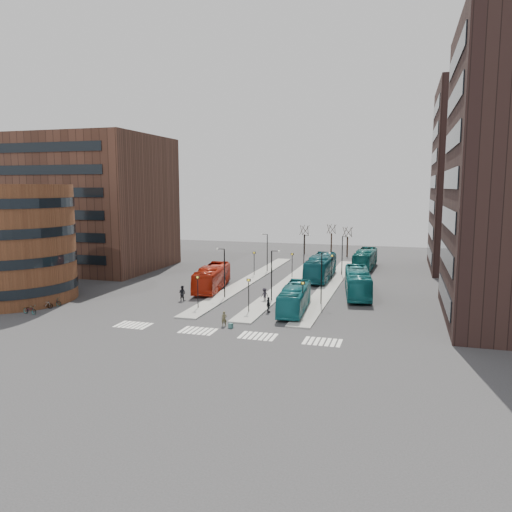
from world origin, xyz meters
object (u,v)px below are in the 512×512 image
(teal_bus_d, at_px, (365,259))
(traveller, at_px, (224,319))
(commuter_b, at_px, (268,305))
(teal_bus_c, at_px, (358,282))
(suitcase, at_px, (231,326))
(teal_bus_a, at_px, (295,298))
(teal_bus_b, at_px, (321,267))
(bicycle_mid, at_px, (46,305))
(commuter_a, at_px, (182,293))
(bicycle_far, at_px, (54,302))
(red_bus, at_px, (212,278))
(commuter_c, at_px, (264,295))
(bicycle_near, at_px, (30,310))

(teal_bus_d, distance_m, traveller, 41.13)
(commuter_b, bearing_deg, traveller, 155.07)
(teal_bus_c, bearing_deg, suitcase, -127.47)
(teal_bus_a, bearing_deg, teal_bus_d, 76.49)
(teal_bus_c, relative_size, traveller, 8.11)
(teal_bus_b, bearing_deg, teal_bus_a, -89.16)
(teal_bus_b, relative_size, bicycle_mid, 8.33)
(commuter_a, relative_size, bicycle_far, 1.02)
(traveller, height_order, commuter_b, commuter_b)
(traveller, bearing_deg, teal_bus_c, 45.51)
(red_bus, height_order, commuter_c, red_bus)
(traveller, bearing_deg, commuter_c, 72.97)
(teal_bus_a, bearing_deg, traveller, -128.43)
(commuter_c, bearing_deg, teal_bus_c, 158.16)
(suitcase, xyz_separation_m, teal_bus_c, (10.52, 18.56, 1.46))
(red_bus, xyz_separation_m, teal_bus_c, (19.07, 1.81, 0.08))
(teal_bus_c, bearing_deg, bicycle_near, -157.32)
(teal_bus_a, xyz_separation_m, bicycle_mid, (-27.26, -6.93, -1.00))
(teal_bus_d, bearing_deg, bicycle_far, -128.05)
(bicycle_far, bearing_deg, bicycle_near, 173.26)
(teal_bus_a, height_order, bicycle_near, teal_bus_a)
(bicycle_far, bearing_deg, teal_bus_d, -47.77)
(teal_bus_d, xyz_separation_m, bicycle_near, (-32.53, -41.28, -1.15))
(teal_bus_c, xyz_separation_m, bicycle_near, (-33.23, -19.65, -1.21))
(teal_bus_b, xyz_separation_m, teal_bus_d, (5.63, 11.71, -0.16))
(teal_bus_b, distance_m, commuter_a, 23.46)
(suitcase, distance_m, commuter_a, 13.49)
(teal_bus_a, height_order, teal_bus_c, teal_bus_c)
(bicycle_near, bearing_deg, teal_bus_b, -34.26)
(teal_bus_b, xyz_separation_m, commuter_c, (-4.09, -16.52, -0.97))
(suitcase, height_order, teal_bus_d, teal_bus_d)
(teal_bus_b, distance_m, teal_bus_c, 11.76)
(traveller, distance_m, bicycle_near, 21.92)
(red_bus, height_order, commuter_b, red_bus)
(teal_bus_b, xyz_separation_m, commuter_b, (-2.27, -21.48, -0.93))
(commuter_c, bearing_deg, bicycle_far, -32.29)
(teal_bus_d, xyz_separation_m, bicycle_mid, (-32.53, -38.74, -1.18))
(suitcase, height_order, commuter_c, commuter_c)
(traveller, bearing_deg, teal_bus_b, 67.46)
(teal_bus_d, distance_m, commuter_a, 36.31)
(bicycle_mid, bearing_deg, traveller, -112.17)
(bicycle_far, bearing_deg, bicycle_mid, 173.26)
(teal_bus_c, xyz_separation_m, teal_bus_d, (-0.70, 21.63, -0.06))
(traveller, relative_size, commuter_b, 0.87)
(commuter_a, relative_size, commuter_c, 1.13)
(traveller, bearing_deg, bicycle_near, 171.75)
(red_bus, xyz_separation_m, commuter_c, (8.65, -4.79, -0.79))
(suitcase, relative_size, bicycle_far, 0.27)
(suitcase, bearing_deg, teal_bus_a, 79.29)
(suitcase, bearing_deg, traveller, 169.20)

